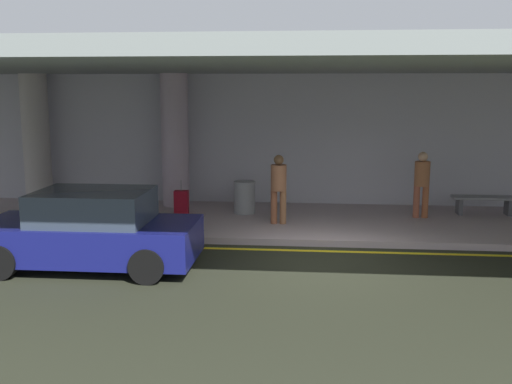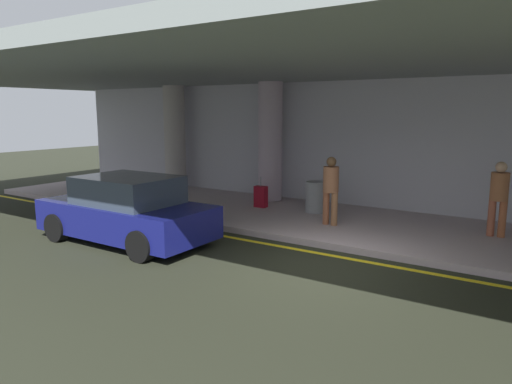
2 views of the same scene
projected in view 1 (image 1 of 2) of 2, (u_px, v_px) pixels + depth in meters
The scene contains 13 objects.
ground_plane at pixel (321, 260), 11.89m from camera, with size 60.00×60.00×0.00m, color black.
sidewalk at pixel (319, 222), 14.92m from camera, with size 26.00×4.20×0.15m, color #B5A2A7.
lane_stripe_yellow at pixel (321, 251), 12.54m from camera, with size 26.00×0.14×0.01m, color yellow.
support_column_far_left at pixel (36, 139), 16.78m from camera, with size 0.75×0.75×3.65m, color #AFA6A3.
support_column_left_mid at pixel (175, 140), 16.41m from camera, with size 0.75×0.75×3.65m, color #B19DAD.
ceiling_overhang at pixel (323, 64), 13.76m from camera, with size 28.00×13.20×0.30m, color gray.
terminal_back_wall at pixel (320, 142), 16.81m from camera, with size 26.00×0.30×3.80m, color #B4B1BD.
car_navy at pixel (91, 231), 11.29m from camera, with size 4.10×1.92×1.50m.
traveler_with_luggage at pixel (279, 185), 14.27m from camera, with size 0.38×0.38×1.68m.
person_waiting_for_ride at pixel (422, 180), 14.94m from camera, with size 0.38×0.38×1.68m.
suitcase_upright_primary at pixel (181, 202), 15.48m from camera, with size 0.36×0.22×0.90m.
bench_metal at pixel (484, 201), 15.40m from camera, with size 1.60×0.50×0.48m.
trash_bin_steel at pixel (245, 197), 15.57m from camera, with size 0.56×0.56×0.85m, color gray.
Camera 1 is at (-0.23, -11.55, 3.40)m, focal length 41.63 mm.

